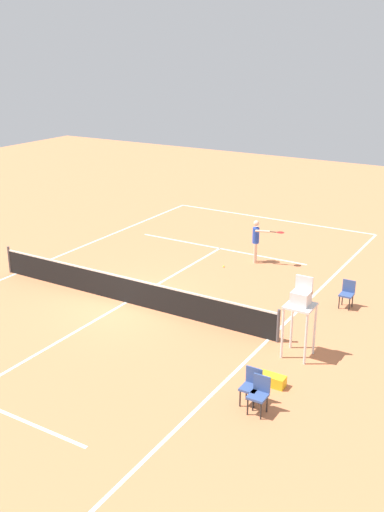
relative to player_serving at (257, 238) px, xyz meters
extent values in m
plane|color=#D37A4C|center=(2.14, 6.07, -1.08)|extent=(60.00, 60.00, 0.00)
cube|color=white|center=(2.14, -6.40, -1.07)|extent=(10.82, 0.10, 0.01)
cube|color=white|center=(-3.27, 6.07, -1.07)|extent=(0.10, 24.94, 0.01)
cube|color=white|center=(7.56, 6.07, -1.07)|extent=(0.10, 24.94, 0.01)
cube|color=white|center=(2.14, -0.79, -1.07)|extent=(8.12, 0.10, 0.01)
cube|color=white|center=(2.14, 6.07, -1.07)|extent=(0.10, 13.72, 0.01)
cylinder|color=#4C4C51|center=(-3.57, 6.07, -0.54)|extent=(0.10, 0.10, 1.07)
cylinder|color=#4C4C51|center=(7.86, 6.07, -0.54)|extent=(0.10, 0.10, 1.07)
cube|color=black|center=(2.14, 6.07, -0.62)|extent=(11.42, 0.03, 0.91)
cube|color=white|center=(2.14, 6.07, -0.15)|extent=(11.42, 0.04, 0.06)
cylinder|color=beige|center=(0.08, -0.09, -0.66)|extent=(0.12, 0.12, 0.84)
cylinder|color=beige|center=(0.02, 0.10, -0.66)|extent=(0.12, 0.12, 0.84)
cylinder|color=#2647B7|center=(0.05, 0.01, 0.09)|extent=(0.28, 0.28, 0.65)
sphere|color=beige|center=(0.05, 0.01, 0.60)|extent=(0.24, 0.24, 0.24)
cylinder|color=beige|center=(0.11, -0.17, 0.12)|extent=(0.09, 0.09, 0.58)
cylinder|color=beige|center=(-0.28, 0.10, 0.34)|extent=(0.58, 0.26, 0.09)
cylinder|color=black|center=(-0.68, -0.03, 0.34)|extent=(0.26, 0.11, 0.04)
ellipsoid|color=red|center=(-0.96, -0.12, 0.34)|extent=(0.39, 0.36, 0.04)
sphere|color=#CCE033|center=(0.87, 1.21, -1.04)|extent=(0.07, 0.07, 0.07)
cylinder|color=silver|center=(-4.74, 6.91, -0.30)|extent=(0.07, 0.07, 1.55)
cylinder|color=silver|center=(-4.04, 6.91, -0.30)|extent=(0.07, 0.07, 1.55)
cylinder|color=silver|center=(-4.74, 6.21, -0.30)|extent=(0.07, 0.07, 1.55)
cylinder|color=silver|center=(-4.04, 6.21, -0.30)|extent=(0.07, 0.07, 1.55)
cube|color=silver|center=(-4.39, 6.56, 0.50)|extent=(0.80, 0.80, 0.06)
cube|color=silver|center=(-4.39, 6.56, 0.73)|extent=(0.50, 0.44, 0.40)
cube|color=silver|center=(-4.39, 6.36, 1.08)|extent=(0.50, 0.06, 0.50)
cylinder|color=#262626|center=(-4.47, 9.71, -0.85)|extent=(0.04, 0.04, 0.45)
cylinder|color=#262626|center=(-4.12, 9.71, -0.85)|extent=(0.04, 0.04, 0.45)
cylinder|color=#262626|center=(-4.47, 9.36, -0.85)|extent=(0.04, 0.04, 0.45)
cylinder|color=#262626|center=(-4.12, 9.36, -0.85)|extent=(0.04, 0.04, 0.45)
cube|color=#38518C|center=(-4.30, 9.54, -0.60)|extent=(0.44, 0.44, 0.06)
cube|color=#38518C|center=(-4.30, 9.32, -0.35)|extent=(0.44, 0.04, 0.44)
cylinder|color=#262626|center=(-4.75, 2.74, -0.85)|extent=(0.04, 0.04, 0.45)
cylinder|color=#262626|center=(-4.39, 2.74, -0.85)|extent=(0.04, 0.04, 0.45)
cylinder|color=#262626|center=(-4.75, 2.39, -0.85)|extent=(0.04, 0.04, 0.45)
cylinder|color=#262626|center=(-4.39, 2.39, -0.85)|extent=(0.04, 0.04, 0.45)
cube|color=#38518C|center=(-4.57, 2.56, -0.60)|extent=(0.44, 0.44, 0.06)
cube|color=#38518C|center=(-4.57, 2.34, -0.35)|extent=(0.44, 0.04, 0.44)
cylinder|color=#262626|center=(-4.79, 9.94, -0.85)|extent=(0.04, 0.04, 0.45)
cylinder|color=#262626|center=(-4.44, 9.94, -0.85)|extent=(0.04, 0.04, 0.45)
cylinder|color=#262626|center=(-4.79, 9.59, -0.85)|extent=(0.04, 0.04, 0.45)
cylinder|color=#262626|center=(-4.44, 9.59, -0.85)|extent=(0.04, 0.04, 0.45)
cube|color=#38518C|center=(-4.62, 9.77, -0.60)|extent=(0.44, 0.44, 0.06)
cube|color=#38518C|center=(-4.62, 9.55, -0.35)|extent=(0.44, 0.04, 0.44)
cube|color=yellow|center=(-4.39, 8.40, -0.93)|extent=(0.76, 0.32, 0.30)
camera|label=1|loc=(-9.63, 21.18, 7.38)|focal=41.63mm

